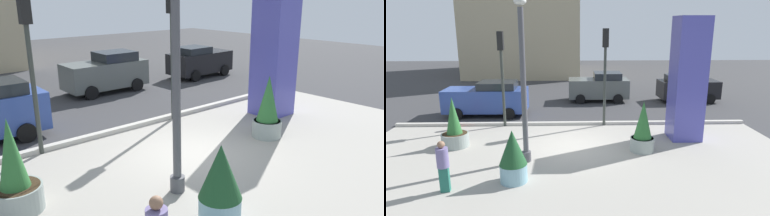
# 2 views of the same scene
# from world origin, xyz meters

# --- Properties ---
(ground_plane) EXTENTS (60.00, 60.00, 0.00)m
(ground_plane) POSITION_xyz_m (0.00, 4.00, 0.00)
(ground_plane) COLOR #38383A
(plaza_pavement) EXTENTS (18.00, 10.00, 0.02)m
(plaza_pavement) POSITION_xyz_m (0.00, -2.00, 0.00)
(plaza_pavement) COLOR #9E998E
(plaza_pavement) RESTS_ON ground_plane
(curb_strip) EXTENTS (18.00, 0.24, 0.16)m
(curb_strip) POSITION_xyz_m (0.00, 3.12, 0.08)
(curb_strip) COLOR #B7B2A8
(curb_strip) RESTS_ON ground_plane
(lamp_post) EXTENTS (0.44, 0.44, 5.98)m
(lamp_post) POSITION_xyz_m (-1.79, -1.51, 2.91)
(lamp_post) COLOR #4C4C51
(lamp_post) RESTS_ON ground_plane
(art_pillar_blue) EXTENTS (1.32, 1.32, 5.43)m
(art_pillar_blue) POSITION_xyz_m (5.08, 0.94, 2.71)
(art_pillar_blue) COLOR #4C4CAD
(art_pillar_blue) RESTS_ON ground_plane
(potted_plant_mid_plaza) EXTENTS (0.92, 0.92, 1.79)m
(potted_plant_mid_plaza) POSITION_xyz_m (-2.01, -3.16, 0.90)
(potted_plant_mid_plaza) COLOR #7AA8B7
(potted_plant_mid_plaza) RESTS_ON ground_plane
(potted_plant_by_pillar) EXTENTS (0.97, 0.97, 2.11)m
(potted_plant_by_pillar) POSITION_xyz_m (2.83, -0.60, 0.92)
(potted_plant_by_pillar) COLOR gray
(potted_plant_by_pillar) RESTS_ON ground_plane
(potted_plant_curbside) EXTENTS (1.12, 1.12, 2.17)m
(potted_plant_curbside) POSITION_xyz_m (-5.01, 0.16, 0.79)
(potted_plant_curbside) COLOR gray
(potted_plant_curbside) RESTS_ON ground_plane
(traffic_light_corner) EXTENTS (0.28, 0.42, 4.75)m
(traffic_light_corner) POSITION_xyz_m (-3.44, 3.02, 3.20)
(traffic_light_corner) COLOR #333833
(traffic_light_corner) RESTS_ON ground_plane
(traffic_light_far_side) EXTENTS (0.28, 0.42, 4.89)m
(traffic_light_far_side) POSITION_xyz_m (1.66, 3.00, 3.27)
(traffic_light_far_side) COLOR #333833
(traffic_light_far_side) RESTS_ON ground_plane
(car_curb_east) EXTENTS (3.93, 2.05, 1.79)m
(car_curb_east) POSITION_xyz_m (7.83, 8.27, 0.91)
(car_curb_east) COLOR black
(car_curb_east) RESTS_ON ground_plane
(car_passing_lane) EXTENTS (3.99, 2.03, 1.94)m
(car_passing_lane) POSITION_xyz_m (1.93, 8.60, 0.97)
(car_passing_lane) COLOR #565B56
(car_passing_lane) RESTS_ON ground_plane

